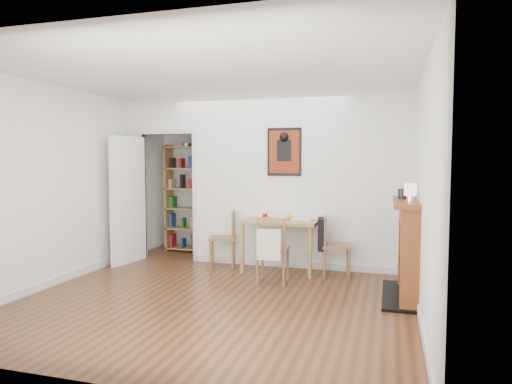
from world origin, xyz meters
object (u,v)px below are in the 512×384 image
(dining_table, at_px, (280,226))
(ceramic_jar_a, at_px, (402,194))
(chair_front, at_px, (273,249))
(red_glass, at_px, (265,217))
(orange_fruit, at_px, (289,217))
(notebook, at_px, (302,219))
(bookshelf, at_px, (188,199))
(chair_right, at_px, (335,245))
(fireplace, at_px, (409,246))
(mantel_lamp, at_px, (410,191))
(chair_left, at_px, (222,239))
(ceramic_jar_b, at_px, (403,194))

(dining_table, height_order, ceramic_jar_a, ceramic_jar_a)
(chair_front, height_order, red_glass, chair_front)
(orange_fruit, xyz_separation_m, notebook, (0.19, 0.02, -0.03))
(chair_front, xyz_separation_m, ceramic_jar_a, (1.61, -0.01, 0.77))
(bookshelf, xyz_separation_m, orange_fruit, (2.05, -0.93, -0.14))
(dining_table, relative_size, chair_right, 1.30)
(orange_fruit, bearing_deg, fireplace, -29.37)
(mantel_lamp, bearing_deg, chair_front, 163.20)
(chair_right, relative_size, orange_fruit, 10.03)
(chair_left, xyz_separation_m, notebook, (1.21, 0.09, 0.33))
(orange_fruit, bearing_deg, notebook, 4.49)
(notebook, xyz_separation_m, mantel_lamp, (1.44, -1.30, 0.53))
(fireplace, bearing_deg, mantel_lamp, -92.27)
(dining_table, distance_m, ceramic_jar_a, 1.90)
(chair_front, relative_size, ceramic_jar_a, 7.22)
(ceramic_jar_b, bearing_deg, chair_front, -175.87)
(chair_left, bearing_deg, red_glass, -7.51)
(red_glass, bearing_deg, orange_fruit, 28.28)
(dining_table, distance_m, ceramic_jar_b, 1.86)
(orange_fruit, bearing_deg, mantel_lamp, -38.08)
(ceramic_jar_b, bearing_deg, red_glass, 165.60)
(dining_table, relative_size, ceramic_jar_a, 8.86)
(mantel_lamp, bearing_deg, bookshelf, 148.99)
(bookshelf, bearing_deg, orange_fruit, -24.48)
(fireplace, distance_m, red_glass, 2.12)
(chair_right, xyz_separation_m, chair_front, (-0.75, -0.58, 0.02))
(chair_right, bearing_deg, fireplace, -37.69)
(chair_left, height_order, red_glass, chair_left)
(fireplace, bearing_deg, chair_front, 174.77)
(fireplace, distance_m, orange_fruit, 1.90)
(bookshelf, xyz_separation_m, notebook, (2.25, -0.92, -0.18))
(notebook, bearing_deg, red_glass, -160.00)
(notebook, bearing_deg, orange_fruit, -175.51)
(dining_table, xyz_separation_m, red_glass, (-0.21, -0.09, 0.14))
(dining_table, height_order, orange_fruit, orange_fruit)
(chair_left, relative_size, fireplace, 0.69)
(orange_fruit, distance_m, notebook, 0.20)
(red_glass, bearing_deg, notebook, 20.00)
(chair_front, xyz_separation_m, orange_fruit, (0.05, 0.77, 0.34))
(dining_table, bearing_deg, chair_front, -84.95)
(bookshelf, relative_size, orange_fruit, 22.35)
(bookshelf, distance_m, notebook, 2.43)
(ceramic_jar_b, bearing_deg, bookshelf, 156.30)
(dining_table, xyz_separation_m, chair_left, (-0.90, -0.00, -0.23))
(fireplace, bearing_deg, chair_left, 162.31)
(chair_left, distance_m, bookshelf, 1.54)
(bookshelf, bearing_deg, ceramic_jar_a, -25.38)
(fireplace, relative_size, red_glass, 12.91)
(orange_fruit, distance_m, ceramic_jar_a, 1.80)
(red_glass, distance_m, mantel_lamp, 2.30)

